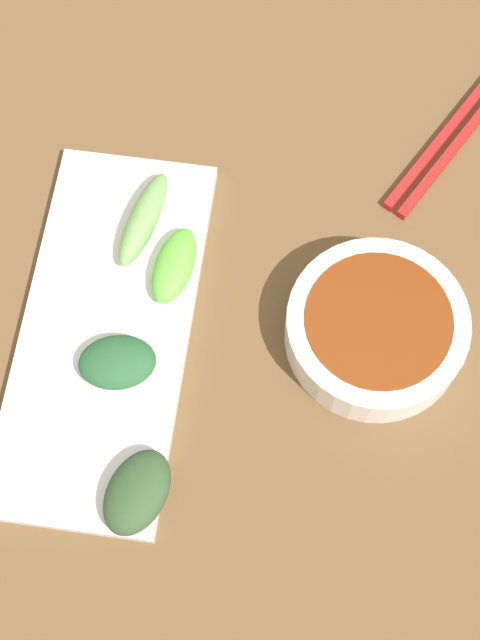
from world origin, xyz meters
The scene contains 8 objects.
tabletop centered at (0.00, 0.00, 0.01)m, with size 2.10×2.10×0.02m, color brown.
sauce_bowl centered at (-0.11, -0.03, 0.04)m, with size 0.15×0.15×0.04m.
serving_plate centered at (0.11, 0.00, 0.03)m, with size 0.14×0.32×0.01m, color white.
broccoli_leafy_0 centered at (0.09, 0.03, 0.04)m, with size 0.06×0.05×0.02m, color #275931.
broccoli_stalk_1 centered at (0.06, -0.06, 0.04)m, with size 0.03×0.07×0.02m, color #63BB3E.
broccoli_stalk_2 centered at (0.09, -0.10, 0.04)m, with size 0.02×0.09×0.02m, color #71A257.
broccoli_leafy_3 centered at (0.05, 0.13, 0.04)m, with size 0.05×0.07×0.03m, color #2F4B2A.
chopsticks centered at (-0.18, -0.24, 0.02)m, with size 0.13×0.21×0.01m.
Camera 1 is at (-0.04, 0.26, 0.74)m, focal length 52.64 mm.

